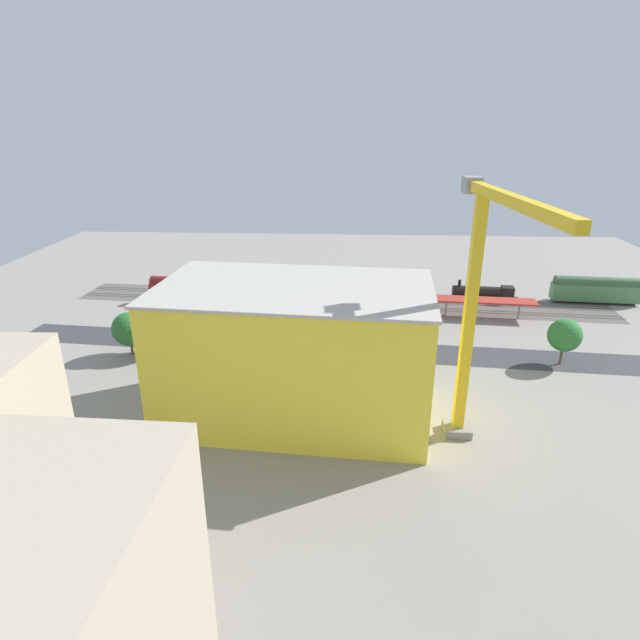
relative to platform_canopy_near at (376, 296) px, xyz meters
The scene contains 26 objects.
ground_plane 19.03m from the platform_canopy_near, 63.06° to the left, with size 202.58×202.58×0.00m, color gray.
rail_bed 11.41m from the platform_canopy_near, 38.18° to the right, with size 126.61×13.12×0.01m, color #5B544C.
street_asphalt 22.67m from the platform_canopy_near, 67.79° to the left, with size 126.61×9.00×0.01m, color #38383D.
track_rails 11.35m from the platform_canopy_near, 38.18° to the right, with size 126.22×16.75×0.12m.
platform_canopy_near is the anchor object (origin of this frame).
platform_canopy_far 18.30m from the platform_canopy_near, 22.99° to the right, with size 61.44×9.39×4.24m.
locomotive 28.46m from the platform_canopy_near, 161.11° to the right, with size 15.71×3.79×4.98m.
passenger_coach 53.04m from the platform_canopy_near, behind, with size 19.88×4.75×6.37m.
freight_coach_far 44.86m from the platform_canopy_near, ahead, with size 17.22×4.22×6.26m.
parked_car_0 19.32m from the platform_canopy_near, 115.54° to the left, with size 4.58×2.14×1.58m.
parked_car_1 17.45m from the platform_canopy_near, 96.91° to the left, with size 4.70×1.98×1.79m.
parked_car_2 18.59m from the platform_canopy_near, 76.45° to the left, with size 4.42×2.13×1.79m.
parked_car_3 21.24m from the platform_canopy_near, 57.82° to the left, with size 4.33×2.11×1.58m.
parked_car_4 24.28m from the platform_canopy_near, 46.71° to the left, with size 4.36×1.91×1.76m.
construction_building 46.01m from the platform_canopy_near, 72.54° to the left, with size 37.20×21.42×19.21m, color yellow.
construction_roof_slab 48.23m from the platform_canopy_near, 72.54° to the left, with size 37.80×22.02×0.40m, color #B7B2A8.
tower_crane 54.27m from the platform_canopy_near, 100.46° to the left, with size 4.30×28.77×34.19m.
box_truck_0 29.18m from the platform_canopy_near, 73.29° to the left, with size 8.29×2.88×3.14m.
box_truck_1 32.26m from the platform_canopy_near, 56.52° to the left, with size 9.01×3.62×3.27m.
box_truck_2 28.51m from the platform_canopy_near, 83.84° to the left, with size 9.08×3.46×3.35m.
street_tree_0 25.42m from the platform_canopy_near, 93.34° to the left, with size 5.28×5.28×8.08m.
street_tree_1 40.48m from the platform_canopy_near, 141.86° to the left, with size 5.81×5.81×8.44m.
street_tree_2 49.31m from the platform_canopy_near, 30.67° to the left, with size 6.32×6.32×7.99m.
street_tree_3 26.52m from the platform_canopy_near, 84.66° to the left, with size 4.74×4.74×6.69m.
street_tree_4 52.59m from the platform_canopy_near, 28.84° to the left, with size 6.19×6.19×8.23m.
traffic_light 16.26m from the platform_canopy_near, 92.48° to the left, with size 0.50×0.36×6.04m.
Camera 1 is at (-1.93, 93.97, 40.77)m, focal length 29.03 mm.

